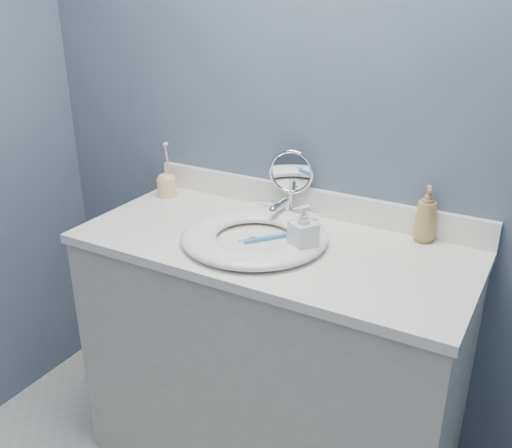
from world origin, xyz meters
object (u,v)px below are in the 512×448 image
Objects in this scene: soap_bottle_clear at (303,231)px; toothbrush_holder at (167,184)px; soap_bottle_amber at (426,214)px; makeup_mirror at (291,179)px.

toothbrush_holder is (-0.65, 0.20, -0.03)m from soap_bottle_clear.
soap_bottle_clear is at bearing -151.67° from soap_bottle_amber.
makeup_mirror is 0.48m from toothbrush_holder.
makeup_mirror reaches higher than soap_bottle_clear.
makeup_mirror is 1.48× the size of soap_bottle_clear.
soap_bottle_clear is 0.68m from toothbrush_holder.
toothbrush_holder reaches higher than soap_bottle_clear.
soap_bottle_clear is at bearing -17.13° from toothbrush_holder.
soap_bottle_amber is at bearing 4.54° from toothbrush_holder.
toothbrush_holder is at bearing -166.71° from soap_bottle_clear.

